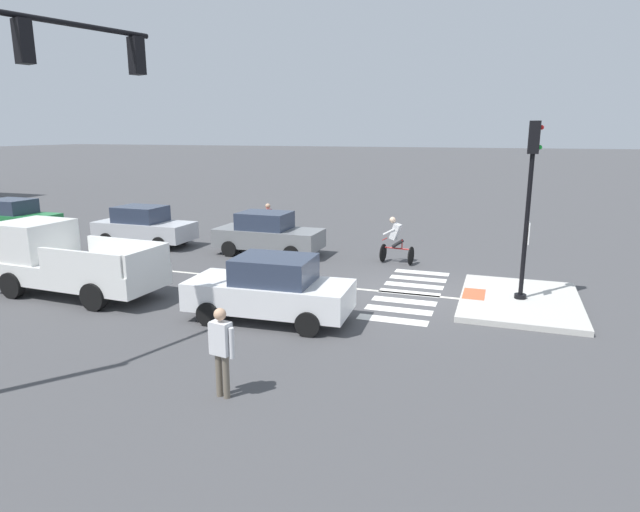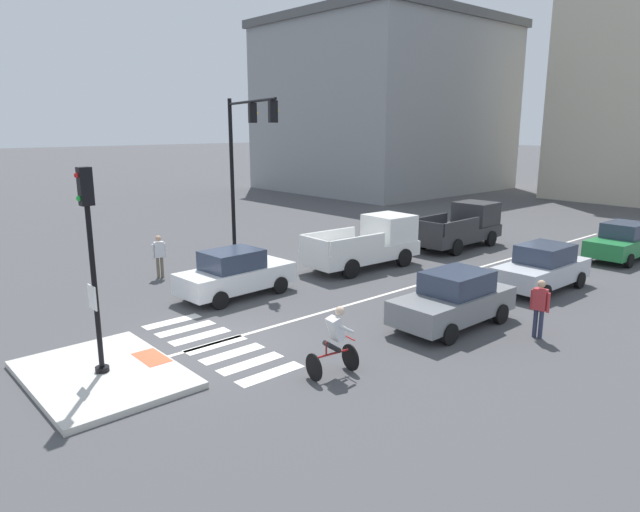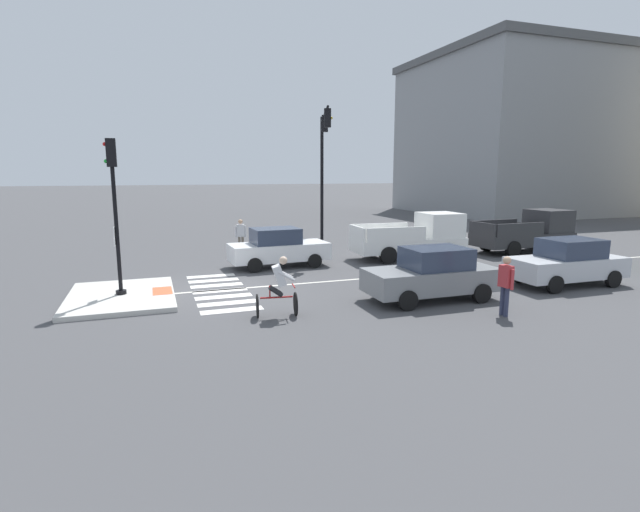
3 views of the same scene
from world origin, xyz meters
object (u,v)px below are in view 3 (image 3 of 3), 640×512
Objects in this scene: pedestrian_waiting_far_side at (506,281)px; pickup_truck_charcoal_westbound_distant at (530,232)px; pickup_truck_white_westbound_far at (418,237)px; car_white_westbound_near at (278,248)px; signal_pole at (114,202)px; car_grey_eastbound_mid at (432,274)px; traffic_light_mast at (323,154)px; car_silver_eastbound_far at (567,262)px; cyclist at (279,286)px; pedestrian_at_curb_left at (241,233)px.

pickup_truck_charcoal_westbound_distant is at bearing 134.40° from pedestrian_waiting_far_side.
car_white_westbound_near is at bearing -91.22° from pickup_truck_white_westbound_far.
car_grey_eastbound_mid is at bearing 69.85° from signal_pole.
car_white_westbound_near is at bearing -37.64° from traffic_light_mast.
car_silver_eastbound_far is 2.45× the size of cyclist.
pedestrian_at_curb_left is at bearing -78.94° from traffic_light_mast.
car_grey_eastbound_mid is (0.15, -5.55, 0.00)m from car_silver_eastbound_far.
pedestrian_at_curb_left is (0.91, -4.63, -3.91)m from traffic_light_mast.
pedestrian_at_curb_left is at bearing -138.10° from car_silver_eastbound_far.
cyclist reaches higher than car_grey_eastbound_mid.
car_silver_eastbound_far is at bearing 23.07° from traffic_light_mast.
car_grey_eastbound_mid is at bearing -156.20° from pedestrian_waiting_far_side.
signal_pole is 5.89m from cyclist.
traffic_light_mast is (-8.35, 9.77, 1.87)m from signal_pole.
signal_pole is at bearing -129.99° from cyclist.
car_silver_eastbound_far is (11.55, 4.92, -4.08)m from traffic_light_mast.
pickup_truck_charcoal_westbound_distant is 16.06m from cyclist.
traffic_light_mast is 6.13m from pedestrian_at_curb_left.
traffic_light_mast is at bearing -178.70° from pedestrian_waiting_far_side.
car_white_westbound_near is at bearing -91.64° from pickup_truck_charcoal_westbound_distant.
car_white_westbound_near is 6.58m from pickup_truck_white_westbound_far.
pickup_truck_white_westbound_far is at bearing 28.93° from traffic_light_mast.
pickup_truck_charcoal_westbound_distant reaches higher than car_silver_eastbound_far.
pedestrian_at_curb_left is at bearing 145.37° from signal_pole.
signal_pole is 1.14× the size of car_white_westbound_near.
pedestrian_at_curb_left is (-4.38, -13.71, 0.00)m from pickup_truck_charcoal_westbound_distant.
pedestrian_waiting_far_side is (12.95, 4.95, 0.00)m from pedestrian_at_curb_left.
pickup_truck_charcoal_westbound_distant is at bearing 59.81° from traffic_light_mast.
pedestrian_at_curb_left reaches higher than car_grey_eastbound_mid.
pickup_truck_charcoal_westbound_distant reaches higher than car_grey_eastbound_mid.
signal_pole is at bearing -118.63° from pedestrian_waiting_far_side.
traffic_light_mast reaches higher than car_white_westbound_near.
pedestrian_waiting_far_side is at bearing 1.30° from traffic_light_mast.
pedestrian_waiting_far_side is (8.81, -2.48, 0.00)m from pickup_truck_white_westbound_far.
pedestrian_at_curb_left reaches higher than car_silver_eastbound_far.
pedestrian_waiting_far_side is at bearing -15.71° from pickup_truck_white_westbound_far.
cyclist is at bearing -88.23° from car_silver_eastbound_far.
pedestrian_at_curb_left is at bearing 175.10° from cyclist.
traffic_light_mast is 13.72m from cyclist.
traffic_light_mast is 1.67× the size of car_white_westbound_near.
traffic_light_mast is 11.20m from pickup_truck_charcoal_westbound_distant.
car_silver_eastbound_far is 5.56m from car_grey_eastbound_mid.
car_silver_eastbound_far is 2.46× the size of pedestrian_waiting_far_side.
car_white_westbound_near is 2.50× the size of pedestrian_at_curb_left.
pedestrian_waiting_far_side is at bearing -45.60° from pickup_truck_charcoal_westbound_distant.
cyclist is at bearing -50.80° from pickup_truck_white_westbound_far.
pickup_truck_white_westbound_far is at bearing 104.71° from signal_pole.
car_grey_eastbound_mid is 11.52m from pedestrian_at_curb_left.
pedestrian_at_curb_left is at bearing -107.70° from pickup_truck_charcoal_westbound_distant.
pickup_truck_white_westbound_far is 6.29m from pickup_truck_charcoal_westbound_distant.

